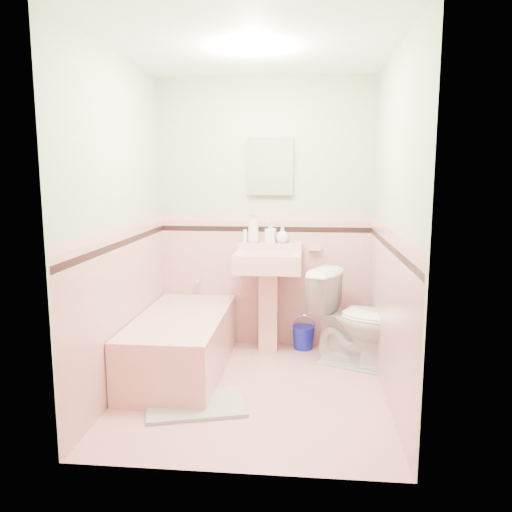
# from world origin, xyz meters

# --- Properties ---
(floor) EXTENTS (2.20, 2.20, 0.00)m
(floor) POSITION_xyz_m (0.00, 0.00, 0.00)
(floor) COLOR #E09993
(floor) RESTS_ON ground
(ceiling) EXTENTS (2.20, 2.20, 0.00)m
(ceiling) POSITION_xyz_m (0.00, 0.00, 2.50)
(ceiling) COLOR white
(ceiling) RESTS_ON ground
(wall_back) EXTENTS (2.50, 0.00, 2.50)m
(wall_back) POSITION_xyz_m (0.00, 1.10, 1.25)
(wall_back) COLOR #F3E1C6
(wall_back) RESTS_ON ground
(wall_front) EXTENTS (2.50, 0.00, 2.50)m
(wall_front) POSITION_xyz_m (0.00, -1.10, 1.25)
(wall_front) COLOR #F3E1C6
(wall_front) RESTS_ON ground
(wall_left) EXTENTS (0.00, 2.50, 2.50)m
(wall_left) POSITION_xyz_m (-1.00, 0.00, 1.25)
(wall_left) COLOR #F3E1C6
(wall_left) RESTS_ON ground
(wall_right) EXTENTS (0.00, 2.50, 2.50)m
(wall_right) POSITION_xyz_m (1.00, 0.00, 1.25)
(wall_right) COLOR #F3E1C6
(wall_right) RESTS_ON ground
(wainscot_back) EXTENTS (2.00, 0.00, 2.00)m
(wainscot_back) POSITION_xyz_m (0.00, 1.09, 0.60)
(wainscot_back) COLOR #E39F98
(wainscot_back) RESTS_ON ground
(wainscot_front) EXTENTS (2.00, 0.00, 2.00)m
(wainscot_front) POSITION_xyz_m (0.00, -1.09, 0.60)
(wainscot_front) COLOR #E39F98
(wainscot_front) RESTS_ON ground
(wainscot_left) EXTENTS (0.00, 2.20, 2.20)m
(wainscot_left) POSITION_xyz_m (-0.99, 0.00, 0.60)
(wainscot_left) COLOR #E39F98
(wainscot_left) RESTS_ON ground
(wainscot_right) EXTENTS (0.00, 2.20, 2.20)m
(wainscot_right) POSITION_xyz_m (0.99, 0.00, 0.60)
(wainscot_right) COLOR #E39F98
(wainscot_right) RESTS_ON ground
(accent_back) EXTENTS (2.00, 0.00, 2.00)m
(accent_back) POSITION_xyz_m (0.00, 1.08, 1.12)
(accent_back) COLOR black
(accent_back) RESTS_ON ground
(accent_front) EXTENTS (2.00, 0.00, 2.00)m
(accent_front) POSITION_xyz_m (0.00, -1.08, 1.12)
(accent_front) COLOR black
(accent_front) RESTS_ON ground
(accent_left) EXTENTS (0.00, 2.20, 2.20)m
(accent_left) POSITION_xyz_m (-0.98, 0.00, 1.12)
(accent_left) COLOR black
(accent_left) RESTS_ON ground
(accent_right) EXTENTS (0.00, 2.20, 2.20)m
(accent_right) POSITION_xyz_m (0.98, 0.00, 1.12)
(accent_right) COLOR black
(accent_right) RESTS_ON ground
(cap_back) EXTENTS (2.00, 0.00, 2.00)m
(cap_back) POSITION_xyz_m (0.00, 1.08, 1.22)
(cap_back) COLOR pink
(cap_back) RESTS_ON ground
(cap_front) EXTENTS (2.00, 0.00, 2.00)m
(cap_front) POSITION_xyz_m (0.00, -1.08, 1.22)
(cap_front) COLOR pink
(cap_front) RESTS_ON ground
(cap_left) EXTENTS (0.00, 2.20, 2.20)m
(cap_left) POSITION_xyz_m (-0.98, 0.00, 1.22)
(cap_left) COLOR pink
(cap_left) RESTS_ON ground
(cap_right) EXTENTS (0.00, 2.20, 2.20)m
(cap_right) POSITION_xyz_m (0.98, 0.00, 1.22)
(cap_right) COLOR pink
(cap_right) RESTS_ON ground
(bathtub) EXTENTS (0.70, 1.50, 0.45)m
(bathtub) POSITION_xyz_m (-0.63, 0.33, 0.23)
(bathtub) COLOR #DB9B95
(bathtub) RESTS_ON floor
(tub_faucet) EXTENTS (0.04, 0.12, 0.04)m
(tub_faucet) POSITION_xyz_m (-0.63, 1.05, 0.63)
(tub_faucet) COLOR silver
(tub_faucet) RESTS_ON wall_back
(sink) EXTENTS (0.60, 0.49, 0.94)m
(sink) POSITION_xyz_m (0.05, 0.86, 0.47)
(sink) COLOR #DB9B95
(sink) RESTS_ON floor
(sink_faucet) EXTENTS (0.02, 0.02, 0.10)m
(sink_faucet) POSITION_xyz_m (0.05, 1.00, 0.95)
(sink_faucet) COLOR silver
(sink_faucet) RESTS_ON sink
(medicine_cabinet) EXTENTS (0.40, 0.04, 0.50)m
(medicine_cabinet) POSITION_xyz_m (0.05, 1.07, 1.70)
(medicine_cabinet) COLOR white
(medicine_cabinet) RESTS_ON wall_back
(soap_dish) EXTENTS (0.11, 0.07, 0.04)m
(soap_dish) POSITION_xyz_m (0.47, 1.06, 0.95)
(soap_dish) COLOR #DB9B95
(soap_dish) RESTS_ON wall_back
(soap_bottle_left) EXTENTS (0.11, 0.12, 0.27)m
(soap_bottle_left) POSITION_xyz_m (-0.10, 1.04, 1.14)
(soap_bottle_left) COLOR #B2B2B2
(soap_bottle_left) RESTS_ON sink
(soap_bottle_mid) EXTENTS (0.10, 0.10, 0.20)m
(soap_bottle_mid) POSITION_xyz_m (0.06, 1.04, 1.10)
(soap_bottle_mid) COLOR #B2B2B2
(soap_bottle_mid) RESTS_ON sink
(soap_bottle_right) EXTENTS (0.12, 0.12, 0.15)m
(soap_bottle_right) POSITION_xyz_m (0.17, 1.04, 1.07)
(soap_bottle_right) COLOR #B2B2B2
(soap_bottle_right) RESTS_ON sink
(tube) EXTENTS (0.04, 0.04, 0.12)m
(tube) POSITION_xyz_m (-0.18, 1.04, 1.06)
(tube) COLOR white
(tube) RESTS_ON sink
(toilet) EXTENTS (0.92, 0.75, 0.82)m
(toilet) POSITION_xyz_m (0.84, 0.60, 0.41)
(toilet) COLOR white
(toilet) RESTS_ON floor
(bucket) EXTENTS (0.27, 0.27, 0.22)m
(bucket) POSITION_xyz_m (0.38, 0.98, 0.11)
(bucket) COLOR #141BB1
(bucket) RESTS_ON floor
(bath_mat) EXTENTS (0.79, 0.63, 0.03)m
(bath_mat) POSITION_xyz_m (-0.37, -0.33, 0.01)
(bath_mat) COLOR #95A085
(bath_mat) RESTS_ON floor
(shoe) EXTENTS (0.14, 0.10, 0.05)m
(shoe) POSITION_xyz_m (-0.46, -0.35, 0.05)
(shoe) COLOR #BF1E59
(shoe) RESTS_ON bath_mat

